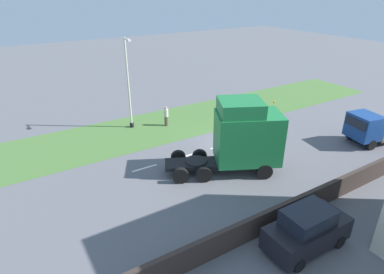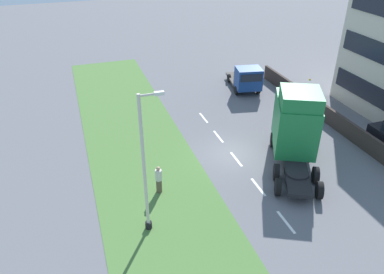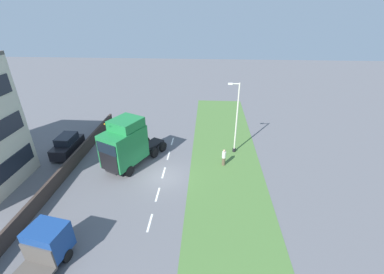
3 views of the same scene
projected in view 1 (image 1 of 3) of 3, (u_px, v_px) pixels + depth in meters
ground_plane at (227, 144)px, 25.33m from camera, size 120.00×120.00×0.00m
grass_verge at (188, 119)px, 29.95m from camera, size 7.00×44.00×0.01m
lane_markings at (220, 146)px, 25.00m from camera, size 0.16×14.60×0.00m
boundary_wall at (325, 194)px, 18.11m from camera, size 0.25×24.00×1.32m
lorry_cab at (244, 137)px, 20.69m from camera, size 5.47×7.57×5.11m
flatbed_truck at (368, 128)px, 24.90m from camera, size 3.14×5.51×2.49m
parked_car at (307, 230)px, 14.91m from camera, size 1.96×4.24×2.16m
lamp_post at (129, 89)px, 26.78m from camera, size 1.30×0.35×7.67m
pedestrian at (166, 116)px, 28.28m from camera, size 0.39×0.39×1.79m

